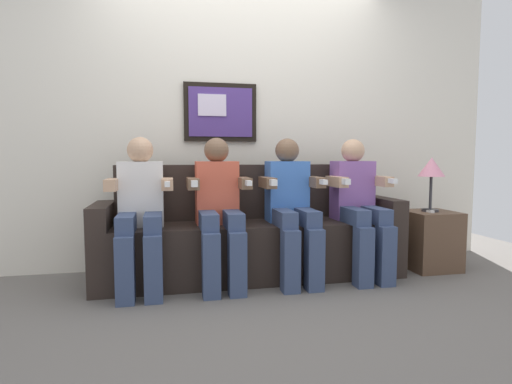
{
  "coord_description": "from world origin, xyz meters",
  "views": [
    {
      "loc": [
        -0.66,
        -2.87,
        0.96
      ],
      "look_at": [
        0.0,
        0.15,
        0.7
      ],
      "focal_mm": 28.86,
      "sensor_mm": 36.0,
      "label": 1
    }
  ],
  "objects_px": {
    "side_table_right": "(430,240)",
    "spare_remote_on_table": "(428,211)",
    "person_rightmost": "(359,202)",
    "person_left_center": "(219,205)",
    "couch": "(251,238)",
    "person_right_center": "(291,203)",
    "table_lamp": "(431,169)",
    "person_leftmost": "(141,207)"
  },
  "relations": [
    {
      "from": "person_left_center",
      "to": "person_right_center",
      "type": "distance_m",
      "value": 0.56
    },
    {
      "from": "person_left_center",
      "to": "person_right_center",
      "type": "xyz_separation_m",
      "value": [
        0.56,
        0.0,
        0.0
      ]
    },
    {
      "from": "side_table_right",
      "to": "spare_remote_on_table",
      "type": "xyz_separation_m",
      "value": [
        -0.05,
        -0.03,
        0.26
      ]
    },
    {
      "from": "table_lamp",
      "to": "spare_remote_on_table",
      "type": "height_order",
      "value": "table_lamp"
    },
    {
      "from": "couch",
      "to": "person_right_center",
      "type": "distance_m",
      "value": 0.44
    },
    {
      "from": "person_left_center",
      "to": "person_right_center",
      "type": "bearing_deg",
      "value": 0.0
    },
    {
      "from": "couch",
      "to": "spare_remote_on_table",
      "type": "distance_m",
      "value": 1.51
    },
    {
      "from": "spare_remote_on_table",
      "to": "person_rightmost",
      "type": "bearing_deg",
      "value": -177.49
    },
    {
      "from": "side_table_right",
      "to": "person_left_center",
      "type": "bearing_deg",
      "value": -178.08
    },
    {
      "from": "person_rightmost",
      "to": "person_left_center",
      "type": "bearing_deg",
      "value": 180.0
    },
    {
      "from": "person_left_center",
      "to": "spare_remote_on_table",
      "type": "xyz_separation_m",
      "value": [
        1.78,
        0.03,
        -0.1
      ]
    },
    {
      "from": "person_left_center",
      "to": "spare_remote_on_table",
      "type": "bearing_deg",
      "value": 0.92
    },
    {
      "from": "person_left_center",
      "to": "person_rightmost",
      "type": "distance_m",
      "value": 1.13
    },
    {
      "from": "person_left_center",
      "to": "spare_remote_on_table",
      "type": "distance_m",
      "value": 1.78
    },
    {
      "from": "couch",
      "to": "person_leftmost",
      "type": "xyz_separation_m",
      "value": [
        -0.84,
        -0.17,
        0.29
      ]
    },
    {
      "from": "couch",
      "to": "person_right_center",
      "type": "xyz_separation_m",
      "value": [
        0.28,
        -0.17,
        0.29
      ]
    },
    {
      "from": "person_rightmost",
      "to": "table_lamp",
      "type": "bearing_deg",
      "value": 4.96
    },
    {
      "from": "person_leftmost",
      "to": "table_lamp",
      "type": "height_order",
      "value": "person_leftmost"
    },
    {
      "from": "person_left_center",
      "to": "person_rightmost",
      "type": "xyz_separation_m",
      "value": [
        1.13,
        0.0,
        0.0
      ]
    },
    {
      "from": "person_rightmost",
      "to": "person_right_center",
      "type": "bearing_deg",
      "value": 180.0
    },
    {
      "from": "person_right_center",
      "to": "table_lamp",
      "type": "bearing_deg",
      "value": 2.74
    },
    {
      "from": "person_leftmost",
      "to": "person_right_center",
      "type": "relative_size",
      "value": 1.0
    },
    {
      "from": "person_leftmost",
      "to": "table_lamp",
      "type": "distance_m",
      "value": 2.4
    },
    {
      "from": "couch",
      "to": "spare_remote_on_table",
      "type": "bearing_deg",
      "value": -5.36
    },
    {
      "from": "person_left_center",
      "to": "couch",
      "type": "bearing_deg",
      "value": 30.93
    },
    {
      "from": "person_right_center",
      "to": "spare_remote_on_table",
      "type": "relative_size",
      "value": 8.54
    },
    {
      "from": "table_lamp",
      "to": "person_leftmost",
      "type": "bearing_deg",
      "value": -178.56
    },
    {
      "from": "person_right_center",
      "to": "side_table_right",
      "type": "xyz_separation_m",
      "value": [
        1.27,
        0.06,
        -0.36
      ]
    },
    {
      "from": "person_right_center",
      "to": "person_rightmost",
      "type": "distance_m",
      "value": 0.56
    },
    {
      "from": "person_rightmost",
      "to": "couch",
      "type": "bearing_deg",
      "value": 168.7
    },
    {
      "from": "couch",
      "to": "person_left_center",
      "type": "bearing_deg",
      "value": -149.07
    },
    {
      "from": "person_left_center",
      "to": "person_right_center",
      "type": "relative_size",
      "value": 1.0
    },
    {
      "from": "couch",
      "to": "person_rightmost",
      "type": "height_order",
      "value": "person_rightmost"
    },
    {
      "from": "person_leftmost",
      "to": "side_table_right",
      "type": "height_order",
      "value": "person_leftmost"
    },
    {
      "from": "couch",
      "to": "person_rightmost",
      "type": "xyz_separation_m",
      "value": [
        0.84,
        -0.17,
        0.29
      ]
    },
    {
      "from": "couch",
      "to": "person_left_center",
      "type": "relative_size",
      "value": 2.16
    },
    {
      "from": "person_rightmost",
      "to": "table_lamp",
      "type": "relative_size",
      "value": 2.41
    },
    {
      "from": "couch",
      "to": "person_leftmost",
      "type": "relative_size",
      "value": 2.16
    },
    {
      "from": "person_right_center",
      "to": "table_lamp",
      "type": "relative_size",
      "value": 2.41
    },
    {
      "from": "person_left_center",
      "to": "side_table_right",
      "type": "relative_size",
      "value": 2.22
    },
    {
      "from": "side_table_right",
      "to": "table_lamp",
      "type": "height_order",
      "value": "table_lamp"
    },
    {
      "from": "person_right_center",
      "to": "person_leftmost",
      "type": "bearing_deg",
      "value": 179.98
    }
  ]
}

